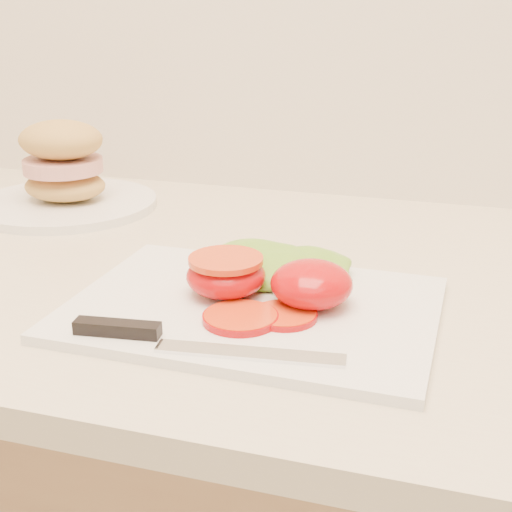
# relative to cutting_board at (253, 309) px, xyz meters

# --- Properties ---
(cutting_board) EXTENTS (0.35, 0.25, 0.01)m
(cutting_board) POSITION_rel_cutting_board_xyz_m (0.00, 0.00, 0.00)
(cutting_board) COLOR white
(cutting_board) RESTS_ON counter
(tomato_half_dome) EXTENTS (0.08, 0.08, 0.04)m
(tomato_half_dome) POSITION_rel_cutting_board_xyz_m (0.05, 0.01, 0.03)
(tomato_half_dome) COLOR #B90203
(tomato_half_dome) RESTS_ON cutting_board
(tomato_half_cut) EXTENTS (0.08, 0.08, 0.04)m
(tomato_half_cut) POSITION_rel_cutting_board_xyz_m (-0.03, 0.01, 0.03)
(tomato_half_cut) COLOR #B90203
(tomato_half_cut) RESTS_ON cutting_board
(tomato_slice_0) EXTENTS (0.07, 0.07, 0.01)m
(tomato_slice_0) POSITION_rel_cutting_board_xyz_m (0.00, -0.04, 0.01)
(tomato_slice_0) COLOR #DA4A16
(tomato_slice_0) RESTS_ON cutting_board
(tomato_slice_1) EXTENTS (0.06, 0.06, 0.01)m
(tomato_slice_1) POSITION_rel_cutting_board_xyz_m (0.04, -0.02, 0.01)
(tomato_slice_1) COLOR #DA4A16
(tomato_slice_1) RESTS_ON cutting_board
(lettuce_leaf_0) EXTENTS (0.15, 0.12, 0.02)m
(lettuce_leaf_0) POSITION_rel_cutting_board_xyz_m (-0.01, 0.07, 0.02)
(lettuce_leaf_0) COLOR #61AA2D
(lettuce_leaf_0) RESTS_ON cutting_board
(lettuce_leaf_1) EXTENTS (0.13, 0.12, 0.02)m
(lettuce_leaf_1) POSITION_rel_cutting_board_xyz_m (0.03, 0.08, 0.02)
(lettuce_leaf_1) COLOR #61AA2D
(lettuce_leaf_1) RESTS_ON cutting_board
(knife) EXTENTS (0.24, 0.04, 0.01)m
(knife) POSITION_rel_cutting_board_xyz_m (-0.05, -0.10, 0.01)
(knife) COLOR silver
(knife) RESTS_ON cutting_board
(sandwich_plate) EXTENTS (0.25, 0.25, 0.12)m
(sandwich_plate) POSITION_rel_cutting_board_xyz_m (-0.36, 0.26, 0.04)
(sandwich_plate) COLOR white
(sandwich_plate) RESTS_ON counter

